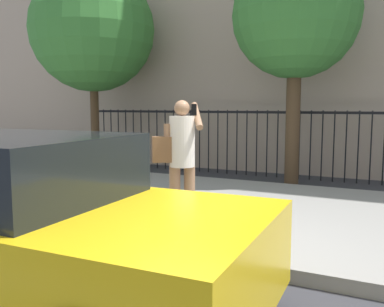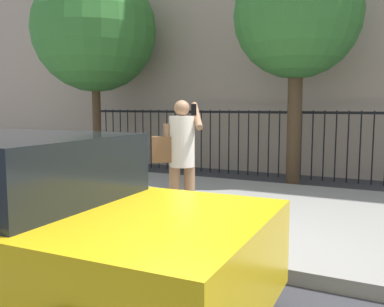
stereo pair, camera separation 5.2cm
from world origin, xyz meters
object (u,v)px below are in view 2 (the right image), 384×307
Objects in this scene: taxi_yellow at (15,223)px; pedestrian_on_phone at (180,152)px; street_tree_near at (297,16)px; street_bench at (75,155)px; street_tree_mid at (95,30)px.

pedestrian_on_phone is (0.29, 2.45, 0.39)m from taxi_yellow.
pedestrian_on_phone is at bearing 83.35° from taxi_yellow.
street_tree_near is (0.88, 6.44, 2.84)m from taxi_yellow.
street_tree_near reaches higher than street_bench.
street_tree_mid is at bearing 124.19° from taxi_yellow.
street_tree_near is 0.93× the size of street_tree_mid.
street_tree_mid is at bearing 116.45° from street_bench.
taxi_yellow reaches higher than street_bench.
street_bench is 3.64m from street_tree_mid.
taxi_yellow is 2.66× the size of street_bench.
pedestrian_on_phone is 4.17m from street_bench.
street_bench is at bearing -63.55° from street_tree_mid.
pedestrian_on_phone is 6.49m from street_tree_mid.
taxi_yellow is 2.49m from pedestrian_on_phone.
pedestrian_on_phone is 4.72m from street_tree_near.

